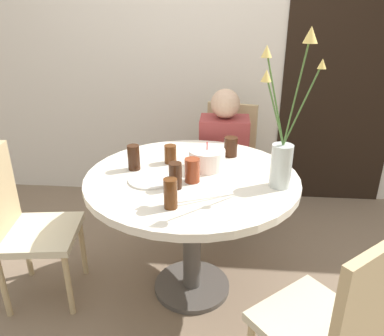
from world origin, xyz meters
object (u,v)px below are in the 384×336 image
(drink_glass_0, at_px, (134,157))
(flower_vase, at_px, (283,146))
(chair_left_flank, at_px, (228,157))
(chair_near_front, at_px, (336,322))
(drink_glass_5, at_px, (231,147))
(person_guest, at_px, (223,166))
(drink_glass_4, at_px, (170,154))
(side_plate, at_px, (150,180))
(drink_glass_1, at_px, (171,194))
(birthday_cake, at_px, (207,159))
(chair_right_flank, at_px, (22,221))
(drink_glass_3, at_px, (192,170))
(drink_glass_2, at_px, (175,176))

(drink_glass_0, bearing_deg, flower_vase, -11.65)
(chair_left_flank, bearing_deg, chair_near_front, -63.74)
(chair_left_flank, relative_size, drink_glass_5, 7.81)
(chair_near_front, distance_m, person_guest, 1.50)
(drink_glass_5, bearing_deg, person_guest, 95.08)
(drink_glass_4, xyz_separation_m, person_guest, (0.30, 0.58, -0.30))
(chair_near_front, height_order, side_plate, chair_near_front)
(flower_vase, relative_size, side_plate, 3.40)
(chair_left_flank, bearing_deg, drink_glass_1, -89.36)
(birthday_cake, xyz_separation_m, side_plate, (-0.28, -0.19, -0.05))
(chair_right_flank, height_order, flower_vase, flower_vase)
(drink_glass_3, bearing_deg, chair_right_flank, -176.91)
(flower_vase, xyz_separation_m, drink_glass_2, (-0.50, -0.05, -0.15))
(drink_glass_0, relative_size, drink_glass_4, 1.33)
(person_guest, bearing_deg, drink_glass_0, -124.79)
(drink_glass_4, distance_m, drink_glass_5, 0.36)
(drink_glass_5, bearing_deg, drink_glass_1, -112.27)
(drink_glass_1, bearing_deg, birthday_cake, 73.29)
(birthday_cake, bearing_deg, side_plate, -145.87)
(side_plate, distance_m, drink_glass_1, 0.30)
(chair_right_flank, distance_m, drink_glass_2, 0.90)
(drink_glass_0, relative_size, drink_glass_5, 1.20)
(chair_left_flank, height_order, drink_glass_1, chair_left_flank)
(chair_right_flank, height_order, chair_near_front, same)
(drink_glass_2, bearing_deg, drink_glass_4, 102.38)
(chair_left_flank, height_order, side_plate, chair_left_flank)
(chair_near_front, height_order, drink_glass_2, chair_near_front)
(side_plate, height_order, drink_glass_3, drink_glass_3)
(birthday_cake, xyz_separation_m, drink_glass_0, (-0.39, -0.05, 0.01))
(chair_left_flank, bearing_deg, person_guest, -90.00)
(flower_vase, xyz_separation_m, drink_glass_3, (-0.43, 0.03, -0.15))
(chair_right_flank, xyz_separation_m, drink_glass_0, (0.59, 0.17, 0.32))
(drink_glass_0, xyz_separation_m, person_guest, (0.48, 0.69, -0.32))
(birthday_cake, bearing_deg, drink_glass_1, -106.71)
(drink_glass_1, height_order, drink_glass_2, drink_glass_1)
(chair_right_flank, xyz_separation_m, person_guest, (1.07, 0.86, -0.00))
(birthday_cake, distance_m, person_guest, 0.72)
(chair_left_flank, relative_size, drink_glass_4, 8.65)
(chair_right_flank, xyz_separation_m, side_plate, (0.70, 0.03, 0.25))
(drink_glass_0, height_order, drink_glass_2, drink_glass_0)
(drink_glass_3, bearing_deg, flower_vase, -4.03)
(flower_vase, height_order, side_plate, flower_vase)
(flower_vase, relative_size, drink_glass_3, 6.10)
(side_plate, height_order, person_guest, person_guest)
(chair_left_flank, relative_size, drink_glass_0, 6.52)
(drink_glass_1, bearing_deg, drink_glass_3, 75.74)
(chair_right_flank, xyz_separation_m, flower_vase, (1.34, 0.02, 0.46))
(chair_left_flank, relative_size, flower_vase, 1.20)
(drink_glass_3, distance_m, drink_glass_4, 0.27)
(chair_left_flank, relative_size, person_guest, 0.85)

